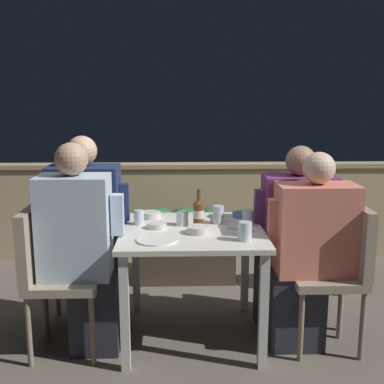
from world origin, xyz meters
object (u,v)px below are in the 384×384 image
object	(u,v)px
chair_left_near	(49,265)
chair_right_far	(321,248)
chair_left_far	(61,249)
potted_plant	(340,238)
person_blue_shirt	(82,250)
beer_bottle	(199,212)
person_coral_top	(309,253)
chair_right_near	(341,261)
person_purple_stripe	(292,239)
person_navy_jumper	(91,235)

from	to	relation	value
chair_left_near	chair_right_far	size ratio (longest dim) A/B	1.00
chair_left_far	chair_right_far	xyz separation A→B (m)	(1.70, -0.03, 0.00)
chair_left_far	potted_plant	bearing A→B (deg)	15.25
person_blue_shirt	beer_bottle	bearing A→B (deg)	15.51
chair_left_near	potted_plant	world-z (taller)	chair_left_near
person_coral_top	chair_right_far	world-z (taller)	person_coral_top
chair_right_near	potted_plant	distance (m)	0.89
chair_right_far	beer_bottle	bearing A→B (deg)	-174.70
person_blue_shirt	person_coral_top	xyz separation A→B (m)	(1.35, 0.01, -0.04)
person_coral_top	chair_right_far	bearing A→B (deg)	58.82
chair_right_near	chair_right_far	xyz separation A→B (m)	(-0.04, 0.26, 0.00)
chair_right_far	person_purple_stripe	world-z (taller)	person_purple_stripe
chair_left_near	person_blue_shirt	distance (m)	0.22
chair_right_near	potted_plant	size ratio (longest dim) A/B	1.27
person_purple_stripe	potted_plant	distance (m)	0.80
chair_left_far	chair_right_near	bearing A→B (deg)	-9.30
beer_bottle	person_navy_jumper	bearing A→B (deg)	171.57
chair_left_near	beer_bottle	xyz separation A→B (m)	(0.89, 0.19, 0.26)
chair_right_far	potted_plant	xyz separation A→B (m)	(0.33, 0.58, -0.12)
person_coral_top	potted_plant	distance (m)	0.98
person_navy_jumper	chair_right_far	world-z (taller)	person_navy_jumper
chair_left_far	beer_bottle	world-z (taller)	beer_bottle
chair_left_far	chair_right_far	distance (m)	1.70
chair_left_far	potted_plant	xyz separation A→B (m)	(2.02, 0.55, -0.12)
person_navy_jumper	chair_right_far	distance (m)	1.51
person_navy_jumper	person_coral_top	xyz separation A→B (m)	(1.35, -0.28, -0.04)
chair_left_far	person_purple_stripe	world-z (taller)	person_purple_stripe
chair_left_far	potted_plant	distance (m)	2.10
chair_left_near	person_navy_jumper	size ratio (longest dim) A/B	0.69
person_blue_shirt	person_coral_top	world-z (taller)	person_blue_shirt
chair_right_far	potted_plant	distance (m)	0.68
chair_left_far	person_purple_stripe	bearing A→B (deg)	-1.06
chair_left_far	person_coral_top	distance (m)	1.57
chair_left_far	chair_right_near	xyz separation A→B (m)	(1.74, -0.28, 0.00)
chair_left_near	chair_right_far	bearing A→B (deg)	8.97
person_blue_shirt	person_purple_stripe	distance (m)	1.34
beer_bottle	chair_left_far	bearing A→B (deg)	173.40
person_blue_shirt	person_purple_stripe	size ratio (longest dim) A/B	1.04
person_blue_shirt	person_coral_top	bearing A→B (deg)	0.48
chair_left_far	person_navy_jumper	distance (m)	0.22
chair_left_near	person_coral_top	bearing A→B (deg)	0.42
chair_right_near	person_purple_stripe	distance (m)	0.36
chair_right_far	beer_bottle	distance (m)	0.85
chair_left_near	person_purple_stripe	size ratio (longest dim) A/B	0.73
chair_left_near	chair_right_near	world-z (taller)	same
chair_right_near	beer_bottle	xyz separation A→B (m)	(-0.85, 0.18, 0.26)
beer_bottle	potted_plant	size ratio (longest dim) A/B	0.34
chair_left_near	person_coral_top	size ratio (longest dim) A/B	0.74
person_navy_jumper	potted_plant	distance (m)	1.92
person_blue_shirt	chair_left_far	bearing A→B (deg)	123.01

